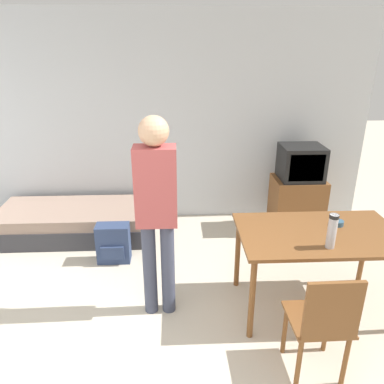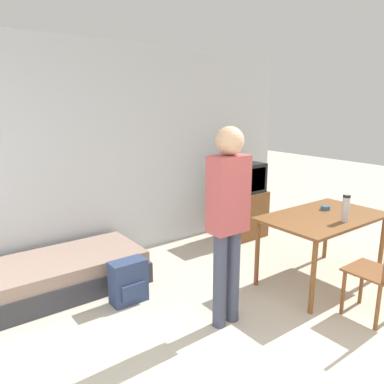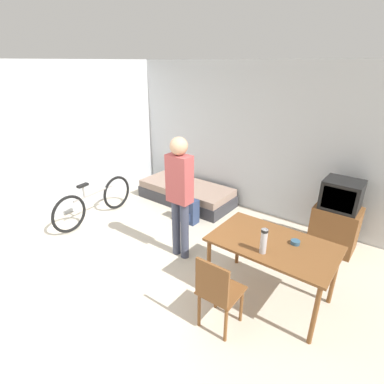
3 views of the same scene
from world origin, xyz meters
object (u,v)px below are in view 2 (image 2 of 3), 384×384
tv (243,202)px  dining_table (323,223)px  daybed (53,277)px  thermos_flask (346,207)px  backpack (128,282)px  wooden_chair (382,269)px  mate_bowl (325,208)px  person_standing (228,212)px

tv → dining_table: bearing=-101.9°
daybed → tv: tv is taller
tv → thermos_flask: 1.92m
backpack → wooden_chair: bearing=-44.4°
thermos_flask → mate_bowl: 0.46m
dining_table → daybed: bearing=148.6°
person_standing → thermos_flask: size_ratio=6.24×
daybed → wooden_chair: size_ratio=2.15×
dining_table → tv: bearing=78.1°
daybed → backpack: backpack is taller
mate_bowl → daybed: bearing=152.6°
person_standing → backpack: 1.32m
tv → mate_bowl: 1.50m
mate_bowl → backpack: bearing=160.6°
dining_table → thermos_flask: 0.35m
wooden_chair → mate_bowl: (0.44, 0.92, 0.29)m
tv → backpack: 2.40m
daybed → tv: 2.85m
mate_bowl → wooden_chair: bearing=-115.6°
dining_table → backpack: bearing=155.7°
wooden_chair → person_standing: size_ratio=0.51×
thermos_flask → backpack: size_ratio=0.65×
backpack → daybed: bearing=130.9°
tv → wooden_chair: size_ratio=1.23×
tv → wooden_chair: tv is taller
thermos_flask → person_standing: bearing=169.0°
daybed → dining_table: dining_table is taller
dining_table → wooden_chair: bearing=-106.4°
daybed → dining_table: size_ratio=1.40×
daybed → tv: (2.83, 0.07, 0.34)m
daybed → person_standing: (1.10, -1.51, 0.87)m
wooden_chair → person_standing: (-1.16, 0.81, 0.54)m
tv → person_standing: 2.40m
tv → backpack: (-2.27, -0.71, -0.30)m
person_standing → backpack: person_standing is taller
daybed → dining_table: (2.50, -1.52, 0.51)m
daybed → dining_table: 2.97m
daybed → backpack: 0.86m
daybed → wooden_chair: 3.25m
wooden_chair → backpack: bearing=135.6°
dining_table → wooden_chair: (-0.23, -0.79, -0.18)m
daybed → mate_bowl: 3.10m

